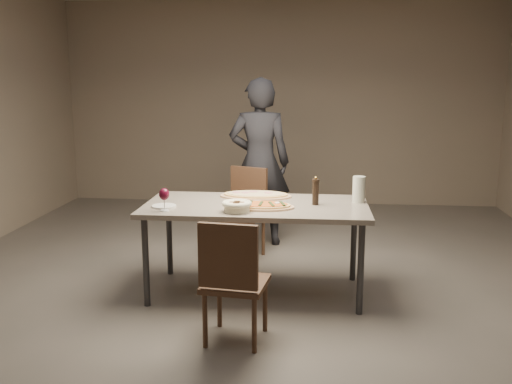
# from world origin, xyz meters

# --- Properties ---
(room) EXTENTS (7.00, 7.00, 7.00)m
(room) POSITION_xyz_m (0.00, 0.00, 1.40)
(room) COLOR #605A53
(room) RESTS_ON ground
(dining_table) EXTENTS (1.80, 0.90, 0.75)m
(dining_table) POSITION_xyz_m (0.00, 0.00, 0.69)
(dining_table) COLOR slate
(dining_table) RESTS_ON ground
(zucchini_pizza) EXTENTS (0.52, 0.29, 0.05)m
(zucchini_pizza) POSITION_xyz_m (0.05, -0.13, 0.77)
(zucchini_pizza) COLOR tan
(zucchini_pizza) RESTS_ON dining_table
(ham_pizza) EXTENTS (0.61, 0.34, 0.04)m
(ham_pizza) POSITION_xyz_m (-0.03, 0.28, 0.77)
(ham_pizza) COLOR tan
(ham_pizza) RESTS_ON dining_table
(bread_basket) EXTENTS (0.23, 0.23, 0.08)m
(bread_basket) POSITION_xyz_m (-0.12, -0.28, 0.80)
(bread_basket) COLOR beige
(bread_basket) RESTS_ON dining_table
(oil_dish) EXTENTS (0.13, 0.13, 0.02)m
(oil_dish) POSITION_xyz_m (0.00, 0.01, 0.76)
(oil_dish) COLOR white
(oil_dish) RESTS_ON dining_table
(pepper_mill_left) EXTENTS (0.06, 0.06, 0.23)m
(pepper_mill_left) POSITION_xyz_m (0.48, 0.02, 0.86)
(pepper_mill_left) COLOR black
(pepper_mill_left) RESTS_ON dining_table
(pepper_mill_right) EXTENTS (0.05, 0.05, 0.20)m
(pepper_mill_right) POSITION_xyz_m (0.83, 0.17, 0.84)
(pepper_mill_right) COLOR black
(pepper_mill_right) RESTS_ON dining_table
(carafe) EXTENTS (0.10, 0.10, 0.21)m
(carafe) POSITION_xyz_m (0.83, 0.16, 0.86)
(carafe) COLOR silver
(carafe) RESTS_ON dining_table
(wine_glass) EXTENTS (0.08, 0.08, 0.18)m
(wine_glass) POSITION_xyz_m (-0.68, -0.30, 0.87)
(wine_glass) COLOR silver
(wine_glass) RESTS_ON dining_table
(side_plate) EXTENTS (0.19, 0.19, 0.01)m
(side_plate) POSITION_xyz_m (-0.71, -0.17, 0.76)
(side_plate) COLOR white
(side_plate) RESTS_ON dining_table
(chair_near) EXTENTS (0.46, 0.46, 0.86)m
(chair_near) POSITION_xyz_m (-0.06, -0.96, 0.48)
(chair_near) COLOR #41291B
(chair_near) RESTS_ON ground
(chair_far) EXTENTS (0.54, 0.54, 0.88)m
(chair_far) POSITION_xyz_m (-0.22, 1.00, 0.49)
(chair_far) COLOR #41291B
(chair_far) RESTS_ON ground
(diner) EXTENTS (0.65, 0.43, 1.76)m
(diner) POSITION_xyz_m (-0.10, 1.44, 0.88)
(diner) COLOR black
(diner) RESTS_ON ground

